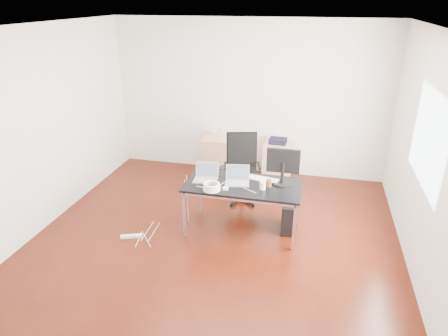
% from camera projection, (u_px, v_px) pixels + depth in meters
% --- Properties ---
extents(room_shell, '(5.00, 5.00, 5.00)m').
position_uv_depth(room_shell, '(217.00, 145.00, 5.00)').
color(room_shell, '#360E06').
rests_on(room_shell, ground).
extents(desk, '(1.60, 0.80, 0.73)m').
position_uv_depth(desk, '(243.00, 187.00, 5.53)').
color(desk, black).
rests_on(desk, ground).
extents(office_chair, '(0.58, 0.60, 1.08)m').
position_uv_depth(office_chair, '(242.00, 164.00, 6.47)').
color(office_chair, black).
rests_on(office_chair, ground).
extents(filing_cabinet_left, '(0.50, 0.50, 0.70)m').
position_uv_depth(filing_cabinet_left, '(217.00, 155.00, 7.53)').
color(filing_cabinet_left, tan).
rests_on(filing_cabinet_left, ground).
extents(filing_cabinet_right, '(0.50, 0.50, 0.70)m').
position_uv_depth(filing_cabinet_right, '(277.00, 161.00, 7.29)').
color(filing_cabinet_right, tan).
rests_on(filing_cabinet_right, ground).
extents(pc_tower, '(0.23, 0.46, 0.44)m').
position_uv_depth(pc_tower, '(289.00, 216.00, 5.72)').
color(pc_tower, black).
rests_on(pc_tower, ground).
extents(wastebasket, '(0.25, 0.25, 0.28)m').
position_uv_depth(wastebasket, '(226.00, 174.00, 7.24)').
color(wastebasket, black).
rests_on(wastebasket, ground).
extents(power_strip, '(0.30, 0.16, 0.04)m').
position_uv_depth(power_strip, '(131.00, 236.00, 5.60)').
color(power_strip, white).
rests_on(power_strip, ground).
extents(laptop_left, '(0.35, 0.28, 0.23)m').
position_uv_depth(laptop_left, '(206.00, 176.00, 5.61)').
color(laptop_left, silver).
rests_on(laptop_left, desk).
extents(laptop_right, '(0.37, 0.31, 0.23)m').
position_uv_depth(laptop_right, '(237.00, 179.00, 5.52)').
color(laptop_right, silver).
rests_on(laptop_right, desk).
extents(monitor, '(0.45, 0.26, 0.51)m').
position_uv_depth(monitor, '(283.00, 165.00, 5.41)').
color(monitor, black).
rests_on(monitor, desk).
extents(keyboard, '(0.46, 0.22, 0.02)m').
position_uv_depth(keyboard, '(263.00, 179.00, 5.63)').
color(keyboard, white).
rests_on(keyboard, desk).
extents(cup_white, '(0.08, 0.08, 0.12)m').
position_uv_depth(cup_white, '(263.00, 185.00, 5.33)').
color(cup_white, white).
rests_on(cup_white, desk).
extents(cup_brown, '(0.08, 0.08, 0.10)m').
position_uv_depth(cup_brown, '(269.00, 183.00, 5.41)').
color(cup_brown, '#592E1E').
rests_on(cup_brown, desk).
extents(cable_coil, '(0.24, 0.24, 0.11)m').
position_uv_depth(cable_coil, '(212.00, 187.00, 5.30)').
color(cable_coil, white).
rests_on(cable_coil, desk).
extents(power_adapter, '(0.08, 0.08, 0.03)m').
position_uv_depth(power_adapter, '(226.00, 188.00, 5.35)').
color(power_adapter, white).
rests_on(power_adapter, desk).
extents(speaker, '(0.10, 0.10, 0.18)m').
position_uv_depth(speaker, '(220.00, 133.00, 7.35)').
color(speaker, '#9E9E9E').
rests_on(speaker, filing_cabinet_left).
extents(navy_garment, '(0.31, 0.26, 0.09)m').
position_uv_depth(navy_garment, '(278.00, 141.00, 7.10)').
color(navy_garment, black).
rests_on(navy_garment, filing_cabinet_right).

